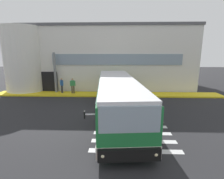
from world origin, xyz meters
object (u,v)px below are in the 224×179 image
Objects in this scene: entry_support_column at (55,73)px; bus_main_foreground at (117,98)px; passenger_near_column at (62,85)px; safety_bollard_yellow at (126,94)px; passenger_by_doorway at (73,85)px.

bus_main_foreground is (6.97, -6.75, -1.02)m from entry_support_column.
safety_bollard_yellow is at bearing -11.22° from passenger_near_column.
safety_bollard_yellow is (7.90, -1.80, -1.91)m from entry_support_column.
bus_main_foreground is at bearing -45.87° from passenger_near_column.
passenger_near_column is 1.86× the size of safety_bollard_yellow.
entry_support_column is at bearing 153.94° from passenger_near_column.
passenger_near_column is at bearing 168.78° from safety_bollard_yellow.
passenger_by_doorway is (1.27, -0.15, 0.00)m from passenger_near_column.
passenger_near_column is (0.80, -0.39, -1.28)m from entry_support_column.
safety_bollard_yellow is at bearing 79.38° from bus_main_foreground.
passenger_by_doorway is at bearing 167.77° from safety_bollard_yellow.
bus_main_foreground is 13.45× the size of safety_bollard_yellow.
entry_support_column is 2.49m from passenger_by_doorway.
passenger_near_column is at bearing 134.13° from bus_main_foreground.
entry_support_column reaches higher than bus_main_foreground.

